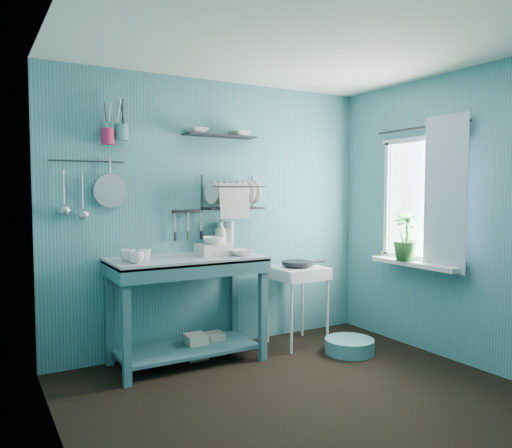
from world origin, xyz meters
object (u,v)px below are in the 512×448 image
hotplate_stand (297,306)px  water_bottle (229,236)px  dish_rack (233,192)px  storage_tin_small (215,343)px  soap_bottle (221,236)px  mug_left (136,257)px  frying_pan (297,263)px  mug_right (128,255)px  potted_plant (406,237)px  storage_tin_large (196,346)px  wash_tub (214,250)px  utensil_cup_teal (122,132)px  colander (111,191)px  utensil_cup_magenta (108,136)px  mug_mid (145,255)px  floor_basin (349,346)px  work_counter (187,310)px

hotplate_stand → water_bottle: bearing=147.1°
dish_rack → storage_tin_small: dish_rack is taller
storage_tin_small → soap_bottle: bearing=45.0°
mug_left → frying_pan: size_ratio=0.41×
soap_bottle → dish_rack: 0.42m
mug_right → soap_bottle: bearing=12.3°
potted_plant → storage_tin_large: size_ratio=2.02×
wash_tub → potted_plant: size_ratio=0.63×
mug_right → utensil_cup_teal: (0.03, 0.23, 1.00)m
wash_tub → storage_tin_large: 0.87m
colander → hotplate_stand: bearing=-10.5°
storage_tin_large → mug_left: bearing=-160.1°
soap_bottle → storage_tin_large: soap_bottle is taller
utensil_cup_magenta → storage_tin_small: bearing=-9.4°
mug_mid → floor_basin: (1.76, -0.45, -0.90)m
water_bottle → potted_plant: potted_plant is taller
frying_pan → dish_rack: 0.91m
storage_tin_large → soap_bottle: bearing=25.1°
utensil_cup_magenta → utensil_cup_teal: 0.12m
utensil_cup_teal → dish_rack: bearing=-2.8°
frying_pan → mug_left: bearing=-176.1°
mug_mid → water_bottle: 0.95m
water_bottle → potted_plant: (1.39, -0.87, -0.00)m
mug_mid → hotplate_stand: bearing=0.3°
storage_tin_large → floor_basin: bearing=-23.6°
water_bottle → utensil_cup_magenta: bearing=179.6°
mug_left → water_bottle: (1.00, 0.38, 0.09)m
floor_basin → storage_tin_large: bearing=156.4°
wash_tub → water_bottle: bearing=41.6°
hotplate_stand → floor_basin: (0.26, -0.45, -0.31)m
soap_bottle → mug_right: bearing=-167.7°
mug_right → soap_bottle: soap_bottle is taller
hotplate_stand → storage_tin_large: 1.05m
utensil_cup_magenta → storage_tin_small: size_ratio=0.65×
potted_plant → floor_basin: potted_plant is taller
mug_left → mug_mid: (0.10, 0.10, -0.00)m
mug_right → floor_basin: (1.88, -0.51, -0.90)m
colander → storage_tin_large: colander is taller
mug_right → frying_pan: bearing=-1.9°
work_counter → mug_mid: (-0.38, -0.06, 0.50)m
wash_tub → hotplate_stand: size_ratio=0.37×
work_counter → storage_tin_small: (0.30, 0.08, -0.36)m
mug_right → frying_pan: 1.62m
water_bottle → frying_pan: water_bottle is taller
colander → storage_tin_large: bearing=-17.3°
soap_bottle → potted_plant: bearing=-29.7°
work_counter → water_bottle: 0.82m
utensil_cup_magenta → utensil_cup_teal: bearing=0.0°
frying_pan → colander: colander is taller
frying_pan → floor_basin: (0.26, -0.45, -0.72)m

